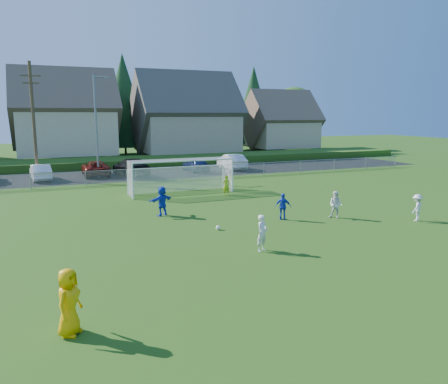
{
  "coord_description": "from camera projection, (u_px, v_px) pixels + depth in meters",
  "views": [
    {
      "loc": [
        -9.3,
        -13.85,
        5.66
      ],
      "look_at": [
        0.0,
        8.0,
        1.4
      ],
      "focal_mm": 35.0,
      "sensor_mm": 36.0,
      "label": 1
    }
  ],
  "objects": [
    {
      "name": "car_b",
      "position": [
        41.0,
        172.0,
        37.59
      ],
      "size": [
        1.85,
        4.35,
        1.4
      ],
      "primitive_type": "imported",
      "rotation": [
        0.0,
        0.0,
        3.23
      ],
      "color": "white",
      "rests_on": "ground"
    },
    {
      "name": "ground",
      "position": [
        304.0,
        260.0,
        17.12
      ],
      "size": [
        160.0,
        160.0,
        0.0
      ],
      "primitive_type": "plane",
      "color": "#193D0C",
      "rests_on": "ground"
    },
    {
      "name": "player_white_c",
      "position": [
        417.0,
        208.0,
        23.31
      ],
      "size": [
        1.07,
        0.88,
        1.44
      ],
      "primitive_type": "imported",
      "rotation": [
        0.0,
        0.0,
        3.57
      ],
      "color": "silver",
      "rests_on": "ground"
    },
    {
      "name": "utility_pole",
      "position": [
        34.0,
        120.0,
        37.01
      ],
      "size": [
        1.6,
        0.26,
        10.0
      ],
      "color": "#473321",
      "rests_on": "ground"
    },
    {
      "name": "player_white_a",
      "position": [
        262.0,
        233.0,
        18.15
      ],
      "size": [
        0.67,
        0.6,
        1.54
      ],
      "primitive_type": "imported",
      "rotation": [
        0.0,
        0.0,
        0.51
      ],
      "color": "silver",
      "rests_on": "ground"
    },
    {
      "name": "chainlink_fence",
      "position": [
        159.0,
        174.0,
        36.94
      ],
      "size": [
        52.06,
        0.06,
        1.2
      ],
      "color": "gray",
      "rests_on": "ground"
    },
    {
      "name": "referee",
      "position": [
        69.0,
        302.0,
        11.21
      ],
      "size": [
        0.96,
        1.04,
        1.79
      ],
      "primitive_type": "imported",
      "rotation": [
        0.0,
        0.0,
        0.98
      ],
      "color": "#FEAC05",
      "rests_on": "ground"
    },
    {
      "name": "soccer_ball",
      "position": [
        218.0,
        228.0,
        21.57
      ],
      "size": [
        0.22,
        0.22,
        0.22
      ],
      "primitive_type": "sphere",
      "color": "white",
      "rests_on": "ground"
    },
    {
      "name": "asphalt_lot",
      "position": [
        145.0,
        173.0,
        42.03
      ],
      "size": [
        60.0,
        60.0,
        0.0
      ],
      "primitive_type": "plane",
      "color": "black",
      "rests_on": "ground"
    },
    {
      "name": "player_blue_b",
      "position": [
        162.0,
        201.0,
        24.48
      ],
      "size": [
        1.62,
        1.08,
        1.67
      ],
      "primitive_type": "imported",
      "rotation": [
        0.0,
        0.0,
        3.56
      ],
      "color": "#1334B5",
      "rests_on": "ground"
    },
    {
      "name": "car_c",
      "position": [
        96.0,
        168.0,
        40.27
      ],
      "size": [
        2.43,
        5.04,
        1.39
      ],
      "primitive_type": "imported",
      "rotation": [
        0.0,
        0.0,
        3.12
      ],
      "color": "#63120B",
      "rests_on": "ground"
    },
    {
      "name": "grass_embankment",
      "position": [
        130.0,
        162.0,
        48.75
      ],
      "size": [
        70.0,
        6.0,
        0.8
      ],
      "primitive_type": "cube",
      "color": "#1E420F",
      "rests_on": "ground"
    },
    {
      "name": "player_blue_a",
      "position": [
        283.0,
        207.0,
        23.58
      ],
      "size": [
        0.9,
        0.77,
        1.44
      ],
      "primitive_type": "imported",
      "rotation": [
        0.0,
        0.0,
        2.54
      ],
      "color": "#1334B5",
      "rests_on": "ground"
    },
    {
      "name": "car_d",
      "position": [
        131.0,
        167.0,
        40.2
      ],
      "size": [
        2.94,
        5.85,
        1.63
      ],
      "primitive_type": "imported",
      "rotation": [
        0.0,
        0.0,
        3.26
      ],
      "color": "black",
      "rests_on": "ground"
    },
    {
      "name": "car_f",
      "position": [
        232.0,
        162.0,
        45.1
      ],
      "size": [
        1.91,
        4.88,
        1.58
      ],
      "primitive_type": "imported",
      "rotation": [
        0.0,
        0.0,
        3.09
      ],
      "color": "silver",
      "rests_on": "ground"
    },
    {
      "name": "goalkeeper",
      "position": [
        226.0,
        185.0,
        30.63
      ],
      "size": [
        0.53,
        0.36,
        1.41
      ],
      "primitive_type": "imported",
      "rotation": [
        0.0,
        0.0,
        3.1
      ],
      "color": "#ADCC18",
      "rests_on": "ground"
    },
    {
      "name": "soccer_goal",
      "position": [
        180.0,
        171.0,
        31.37
      ],
      "size": [
        7.42,
        1.9,
        2.5
      ],
      "color": "white",
      "rests_on": "ground"
    },
    {
      "name": "tree_row",
      "position": [
        116.0,
        105.0,
        60.44
      ],
      "size": [
        65.98,
        12.36,
        13.8
      ],
      "color": "#382616",
      "rests_on": "ground"
    },
    {
      "name": "car_e",
      "position": [
        196.0,
        165.0,
        43.25
      ],
      "size": [
        1.83,
        4.2,
        1.41
      ],
      "primitive_type": "imported",
      "rotation": [
        0.0,
        0.0,
        3.18
      ],
      "color": "#16244E",
      "rests_on": "ground"
    },
    {
      "name": "player_white_b",
      "position": [
        336.0,
        205.0,
        23.88
      ],
      "size": [
        0.89,
        0.92,
        1.5
      ],
      "primitive_type": "imported",
      "rotation": [
        0.0,
        0.0,
        -0.95
      ],
      "color": "silver",
      "rests_on": "ground"
    },
    {
      "name": "streetlight",
      "position": [
        97.0,
        123.0,
        38.1
      ],
      "size": [
        1.38,
        0.18,
        9.0
      ],
      "color": "slate",
      "rests_on": "ground"
    },
    {
      "name": "houses_row",
      "position": [
        132.0,
        100.0,
        55.05
      ],
      "size": [
        53.9,
        11.45,
        13.27
      ],
      "color": "tan",
      "rests_on": "ground"
    }
  ]
}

